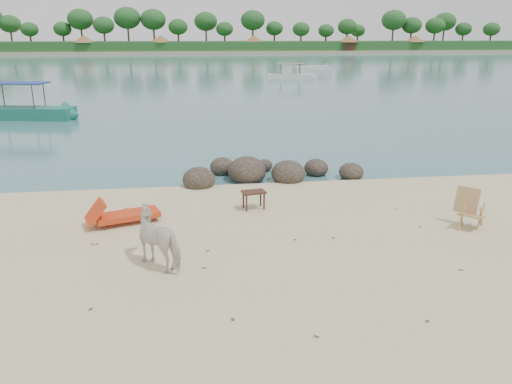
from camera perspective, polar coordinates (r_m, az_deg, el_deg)
The scene contains 12 objects.
water at distance 100.18m, azimuth -6.64°, elevation 14.66°, with size 400.00×400.00×0.00m, color #3B7477.
far_shore at distance 180.12m, azimuth -7.23°, elevation 15.87°, with size 420.00×90.00×1.40m, color tan.
far_scenery at distance 146.77m, azimuth -7.09°, elevation 16.75°, with size 420.00×18.00×9.50m.
boulders at distance 17.55m, azimuth 0.58°, elevation 2.20°, with size 6.38×2.84×1.01m.
cow at distance 11.01m, azimuth -10.76°, elevation -5.30°, with size 0.67×1.48×1.25m, color white.
side_table at distance 14.37m, azimuth -0.27°, elevation -1.04°, with size 0.65×0.42×0.53m, color black, non-canonical shape.
lounge_chair at distance 13.73m, azimuth -14.46°, elevation -2.31°, with size 2.05×0.72×0.61m, color #DA4319, non-canonical shape.
deck_chair at distance 14.02m, azimuth 23.47°, elevation -2.00°, with size 0.64×0.70×1.00m, color #A97E54, non-canonical shape.
boat_near at distance 33.56m, azimuth -25.69°, elevation 10.59°, with size 7.27×1.64×3.53m, color #186757, non-canonical shape.
boat_mid at distance 58.67m, azimuth 3.95°, elevation 14.19°, with size 5.98×1.35×2.92m, color silver, non-canonical shape.
boat_far at distance 73.81m, azimuth 6.42°, elevation 13.96°, with size 6.40×1.44×0.74m, color beige, non-canonical shape.
dead_leaves at distance 11.58m, azimuth -0.55°, elevation -7.13°, with size 8.46×7.13×0.00m.
Camera 1 is at (-2.04, -10.04, 4.84)m, focal length 35.00 mm.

